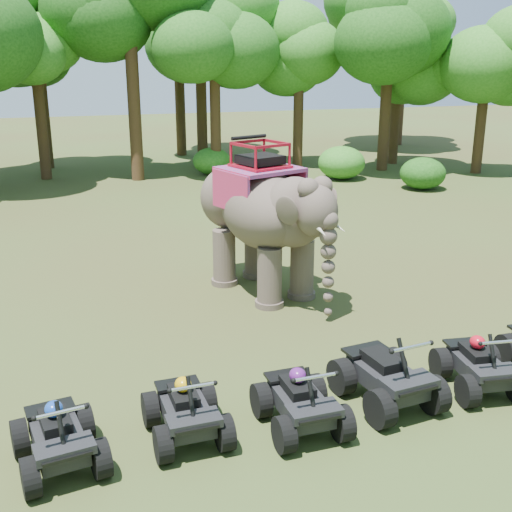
{
  "coord_description": "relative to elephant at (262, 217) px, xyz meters",
  "views": [
    {
      "loc": [
        -3.68,
        -10.6,
        5.82
      ],
      "look_at": [
        0.0,
        1.2,
        1.9
      ],
      "focal_mm": 45.0,
      "sensor_mm": 36.0,
      "label": 1
    }
  ],
  "objects": [
    {
      "name": "tree_33",
      "position": [
        13.0,
        16.82,
        1.65
      ],
      "size": [
        5.02,
        5.02,
        7.17
      ],
      "primitive_type": null,
      "color": "#195114",
      "rests_on": "ground"
    },
    {
      "name": "elephant",
      "position": [
        0.0,
        0.0,
        0.0
      ],
      "size": [
        3.43,
        5.01,
        3.87
      ],
      "primitive_type": null,
      "rotation": [
        0.0,
        0.0,
        0.34
      ],
      "color": "#4F4339",
      "rests_on": "ground"
    },
    {
      "name": "tree_2",
      "position": [
        7.48,
        17.11,
        1.69
      ],
      "size": [
        5.07,
        5.07,
        7.25
      ],
      "primitive_type": null,
      "color": "#195114",
      "rests_on": "ground"
    },
    {
      "name": "tree_3",
      "position": [
        11.44,
        15.11,
        2.28
      ],
      "size": [
        5.9,
        5.9,
        8.43
      ],
      "primitive_type": null,
      "color": "#195114",
      "rests_on": "ground"
    },
    {
      "name": "tree_36",
      "position": [
        -5.16,
        20.94,
        2.2
      ],
      "size": [
        5.78,
        5.78,
        8.26
      ],
      "primitive_type": null,
      "color": "#195114",
      "rests_on": "ground"
    },
    {
      "name": "tree_29",
      "position": [
        -5.28,
        17.72,
        1.67
      ],
      "size": [
        5.04,
        5.04,
        7.2
      ],
      "primitive_type": null,
      "color": "#195114",
      "rests_on": "ground"
    },
    {
      "name": "tree_1",
      "position": [
        2.83,
        16.24,
        1.67
      ],
      "size": [
        5.04,
        5.04,
        7.2
      ],
      "primitive_type": null,
      "color": "#195114",
      "rests_on": "ground"
    },
    {
      "name": "atv_1",
      "position": [
        -3.16,
        -5.92,
        -1.34
      ],
      "size": [
        1.23,
        1.65,
        1.2
      ],
      "primitive_type": null,
      "rotation": [
        0.0,
        0.0,
        0.03
      ],
      "color": "black",
      "rests_on": "ground"
    },
    {
      "name": "tree_0",
      "position": [
        -1.07,
        16.15,
        2.94
      ],
      "size": [
        6.82,
        6.82,
        9.74
      ],
      "primitive_type": null,
      "color": "#195114",
      "rests_on": "ground"
    },
    {
      "name": "tree_37",
      "position": [
        15.04,
        20.74,
        2.96
      ],
      "size": [
        6.86,
        6.86,
        9.79
      ],
      "primitive_type": null,
      "color": "#195114",
      "rests_on": "ground"
    },
    {
      "name": "atv_4",
      "position": [
        2.18,
        -5.99,
        -1.33
      ],
      "size": [
        1.38,
        1.76,
        1.2
      ],
      "primitive_type": null,
      "rotation": [
        0.0,
        0.0,
        -0.13
      ],
      "color": "black",
      "rests_on": "ground"
    },
    {
      "name": "atv_0",
      "position": [
        -5.09,
        -6.09,
        -1.33
      ],
      "size": [
        1.44,
        1.8,
        1.21
      ],
      "primitive_type": null,
      "rotation": [
        0.0,
        0.0,
        0.16
      ],
      "color": "black",
      "rests_on": "ground"
    },
    {
      "name": "atv_3",
      "position": [
        0.36,
        -5.92,
        -1.25
      ],
      "size": [
        1.55,
        1.98,
        1.36
      ],
      "primitive_type": null,
      "rotation": [
        0.0,
        0.0,
        0.12
      ],
      "color": "black",
      "rests_on": "ground"
    },
    {
      "name": "ground",
      "position": [
        -1.07,
        -4.1,
        -1.93
      ],
      "size": [
        110.0,
        110.0,
        0.0
      ],
      "primitive_type": "plane",
      "color": "#47381E",
      "rests_on": "ground"
    },
    {
      "name": "tree_32",
      "position": [
        2.91,
        19.63,
        2.42
      ],
      "size": [
        6.09,
        6.09,
        8.7
      ],
      "primitive_type": null,
      "color": "#195114",
      "rests_on": "ground"
    },
    {
      "name": "atv_2",
      "position": [
        -1.35,
        -6.21,
        -1.32
      ],
      "size": [
        1.24,
        1.68,
        1.22
      ],
      "primitive_type": null,
      "rotation": [
        0.0,
        0.0,
        0.02
      ],
      "color": "black",
      "rests_on": "ground"
    },
    {
      "name": "tree_39",
      "position": [
        17.06,
        23.57,
        3.12
      ],
      "size": [
        7.08,
        7.08,
        10.12
      ],
      "primitive_type": null,
      "color": "#195114",
      "rests_on": "ground"
    },
    {
      "name": "tree_38",
      "position": [
        2.46,
        23.29,
        2.64
      ],
      "size": [
        6.4,
        6.4,
        9.15
      ],
      "primitive_type": null,
      "color": "#195114",
      "rests_on": "ground"
    },
    {
      "name": "tree_4",
      "position": [
        15.59,
        12.9,
        1.67
      ],
      "size": [
        5.04,
        5.04,
        7.2
      ],
      "primitive_type": null,
      "color": "#195114",
      "rests_on": "ground"
    }
  ]
}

